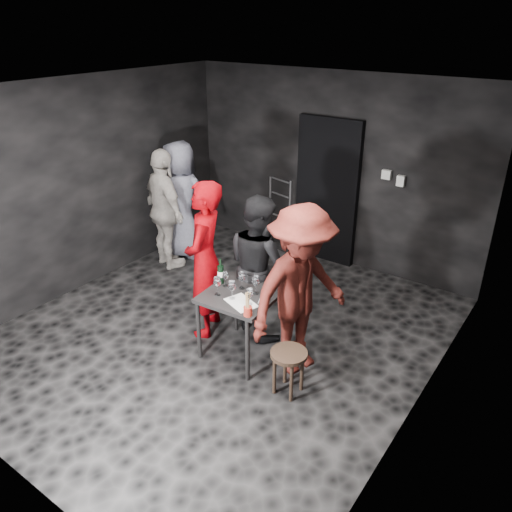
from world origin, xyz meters
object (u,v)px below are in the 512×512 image
Objects in this scene: stool at (289,360)px; woman_black at (259,259)px; wine_bottle at (221,274)px; breadstick_cup at (248,305)px; man_maroon at (301,275)px; tasting_table at (241,302)px; bystander_grey at (180,191)px; bystander_cream at (164,201)px; hand_truck at (278,239)px; server_red at (204,245)px.

woman_black is (-0.87, 0.75, 0.52)m from stool.
breadstick_cup is (0.62, -0.35, 0.01)m from wine_bottle.
breadstick_cup is (-0.30, -0.46, -0.21)m from man_maroon.
bystander_grey reaches higher than tasting_table.
tasting_table is 0.38× the size of bystander_cream.
bystander_grey is at bearing 146.35° from tasting_table.
tasting_table is at bearing 173.64° from bystander_cream.
woman_black reaches higher than tasting_table.
man_maroon is at bearing 56.80° from breadstick_cup.
server_red reaches higher than hand_truck.
bystander_cream is at bearing 155.66° from stool.
breadstick_cup is at bearing 134.79° from bystander_grey.
breadstick_cup is at bearing -171.95° from stool.
wine_bottle is (-0.92, -0.11, -0.22)m from man_maroon.
bystander_grey is at bearing 83.15° from man_maroon.
breadstick_cup is (0.91, -0.43, -0.22)m from server_red.
bystander_grey reaches higher than wine_bottle.
woman_black is (0.96, -1.86, 0.68)m from hand_truck.
woman_black is at bearing 103.98° from server_red.
man_maroon is 1.06× the size of bystander_grey.
wine_bottle is 1.08× the size of breadstick_cup.
stool is at bearing 8.05° from breadstick_cup.
server_red is 1.21m from man_maroon.
tasting_table is 0.38m from wine_bottle.
bystander_cream is 7.02× the size of wine_bottle.
server_red is at bearing 169.17° from bystander_cream.
hand_truck is at bearing 167.80° from server_red.
server_red is 1.10× the size of bystander_cream.
hand_truck is 1.57× the size of tasting_table.
breadstick_cup is at bearing 171.16° from bystander_cream.
bystander_grey reaches higher than stool.
stool is 0.66m from breadstick_cup.
man_maroon reaches higher than woman_black.
tasting_table is 0.82m from stool.
bystander_cream reaches higher than breadstick_cup.
tasting_table is 0.59m from woman_black.
bystander_grey is 3.09m from breadstick_cup.
woman_black is 0.83m from man_maroon.
bystander_cream is (-2.76, 0.91, -0.08)m from man_maroon.
breadstick_cup is at bearing -43.41° from tasting_table.
woman_black is 6.82× the size of breadstick_cup.
server_red is 1.01× the size of man_maroon.
man_maroon is at bearing 178.93° from woman_black.
stool is 0.23× the size of bystander_grey.
bystander_grey is (-1.62, 1.34, -0.07)m from server_red.
tasting_table is 2.65× the size of wine_bottle.
hand_truck is 2.52m from wine_bottle.
bystander_grey is 2.39m from wine_bottle.
tasting_table is at bearing 128.25° from woman_black.
tasting_table is at bearing 136.12° from bystander_grey.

